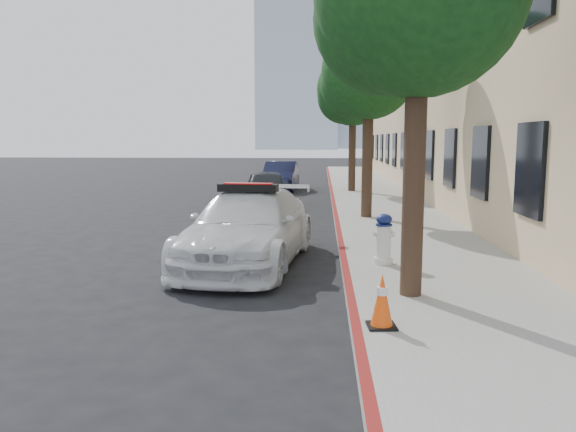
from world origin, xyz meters
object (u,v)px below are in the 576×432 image
(police_car, at_px, (248,228))
(parked_car_mid, at_px, (266,189))
(parked_car_far, at_px, (281,176))
(traffic_cone, at_px, (382,301))
(fire_hydrant, at_px, (384,239))

(police_car, distance_m, parked_car_mid, 8.85)
(parked_car_mid, relative_size, parked_car_far, 0.94)
(police_car, relative_size, traffic_cone, 7.75)
(parked_car_far, distance_m, fire_hydrant, 15.93)
(police_car, height_order, traffic_cone, police_car)
(parked_car_far, distance_m, traffic_cone, 19.21)
(police_car, relative_size, fire_hydrant, 5.57)
(fire_hydrant, distance_m, traffic_cone, 3.41)
(traffic_cone, bearing_deg, parked_car_far, 97.68)
(parked_car_far, bearing_deg, traffic_cone, -80.31)
(police_car, bearing_deg, fire_hydrant, -4.54)
(police_car, bearing_deg, parked_car_far, 98.86)
(parked_car_mid, height_order, parked_car_far, parked_car_far)
(parked_car_mid, bearing_deg, parked_car_far, 81.79)
(parked_car_mid, xyz_separation_m, parked_car_far, (0.04, 6.33, 0.02))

